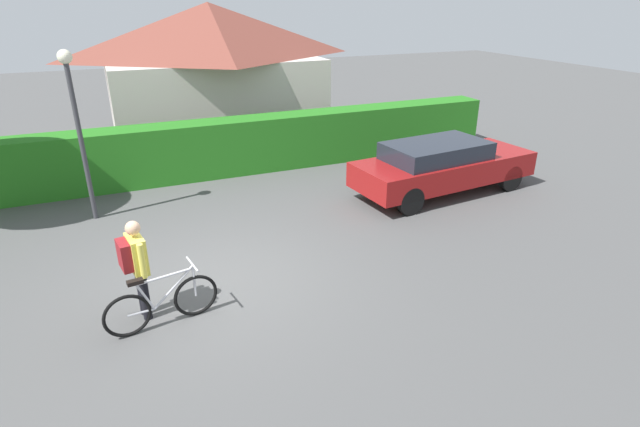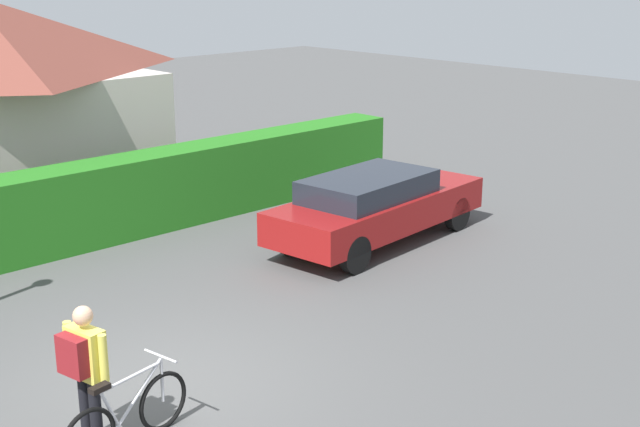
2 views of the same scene
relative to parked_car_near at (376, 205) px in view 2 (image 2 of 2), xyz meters
The scene contains 4 objects.
ground_plane 6.30m from the parked_car_near, 161.53° to the right, with size 60.00×60.00×0.00m, color #4A4A4A.
parked_car_near is the anchor object (origin of this frame).
bicycle 7.58m from the parked_car_near, 157.30° to the right, with size 1.67×0.50×0.89m.
person_rider 7.70m from the parked_car_near, 160.43° to the right, with size 0.40×0.64×1.58m.
Camera 2 is at (-5.21, -8.24, 5.01)m, focal length 48.75 mm.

